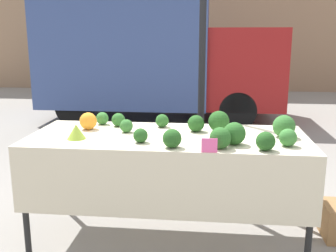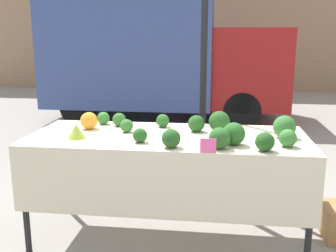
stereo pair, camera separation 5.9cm
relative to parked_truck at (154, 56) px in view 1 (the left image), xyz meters
name	(u,v)px [view 1 (the left image)]	position (x,y,z in m)	size (l,w,h in m)	color
ground_plane	(168,235)	(0.85, -5.16, -1.31)	(40.00, 40.00, 0.00)	gray
building_facade	(201,6)	(0.85, 4.74, 1.35)	(16.00, 0.60, 5.33)	#9E7A5B
tent_pole	(202,71)	(1.10, -4.25, 0.07)	(0.07, 0.07, 2.76)	black
parked_truck	(154,56)	(0.00, 0.00, 0.00)	(4.85, 2.25, 2.48)	#384C84
market_table	(167,149)	(0.85, -5.23, -0.50)	(2.32, 0.95, 0.92)	beige
orange_cauliflower	(88,121)	(0.12, -5.02, -0.32)	(0.15, 0.15, 0.15)	orange
romanesco_head	(76,132)	(0.13, -5.36, -0.33)	(0.15, 0.15, 0.12)	#93B238
broccoli_head_0	(219,121)	(1.27, -4.98, -0.30)	(0.18, 0.18, 0.18)	#23511E
broccoli_head_1	(284,126)	(1.80, -5.12, -0.30)	(0.18, 0.18, 0.18)	#336B2D
broccoli_head_2	(172,138)	(0.92, -5.53, -0.32)	(0.14, 0.14, 0.14)	#23511E
broccoli_head_3	(126,126)	(0.48, -5.09, -0.34)	(0.11, 0.11, 0.11)	#336B2D
broccoli_head_4	(234,134)	(1.38, -5.39, -0.31)	(0.17, 0.17, 0.17)	#285B23
broccoli_head_5	(220,138)	(1.28, -5.51, -0.31)	(0.16, 0.16, 0.16)	#285B23
broccoli_head_6	(266,141)	(1.60, -5.53, -0.32)	(0.14, 0.14, 0.14)	#23511E
broccoli_head_7	(118,120)	(0.36, -4.87, -0.33)	(0.12, 0.12, 0.12)	#2D6628
broccoli_head_8	(162,121)	(0.76, -4.86, -0.33)	(0.12, 0.12, 0.12)	#285B23
broccoli_head_9	(196,123)	(1.08, -5.01, -0.32)	(0.15, 0.15, 0.15)	#23511E
broccoli_head_10	(102,118)	(0.19, -4.82, -0.34)	(0.12, 0.12, 0.12)	#387533
broccoli_head_11	(141,136)	(0.66, -5.41, -0.34)	(0.11, 0.11, 0.11)	#23511E
broccoli_head_12	(288,138)	(1.79, -5.39, -0.33)	(0.13, 0.13, 0.13)	#387533
price_sign	(209,145)	(1.20, -5.62, -0.34)	(0.11, 0.01, 0.10)	#F45B9E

